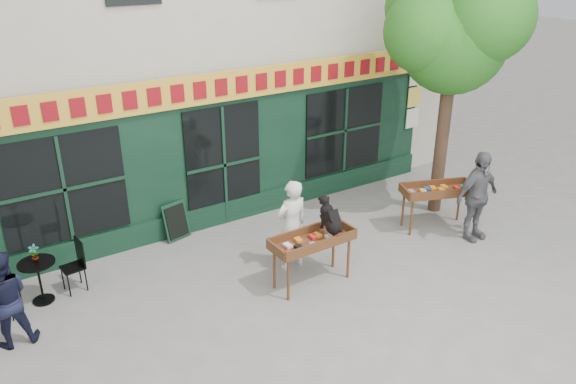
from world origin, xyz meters
The scene contains 12 objects.
ground centered at (0.00, 0.00, 0.00)m, with size 80.00×80.00×0.00m, color slate.
street_tree centered at (4.34, 0.36, 4.11)m, with size 3.05×2.90×5.60m.
book_cart_center centered at (0.18, -0.67, 0.82)m, with size 1.51×0.63×0.99m.
dog centered at (0.53, -0.72, 1.29)m, with size 0.34×0.60×0.60m, color black, non-canonical shape.
woman centered at (0.18, -0.02, 0.88)m, with size 0.64×0.42×1.76m, color silver.
book_cart_right centered at (3.63, -0.34, 0.82)m, with size 1.62×1.12×0.99m.
man_right centered at (3.93, -1.09, 0.94)m, with size 1.11×0.46×1.89m, color #5B5B60.
bistro_table centered at (-3.99, 1.36, 0.54)m, with size 0.60×0.60×0.76m.
bistro_chair_right centered at (-3.35, 1.42, 0.56)m, with size 0.40×0.40×0.95m.
potted_plant centered at (-3.99, 1.36, 0.93)m, with size 0.17×0.12×0.33m, color gray.
man_left centered at (-4.60, 0.46, 0.78)m, with size 0.76×0.59×1.56m, color black.
chalkboard centered at (-1.20, 2.19, 0.40)m, with size 0.59×0.31×0.79m.
Camera 1 is at (-4.85, -7.63, 5.58)m, focal length 35.00 mm.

